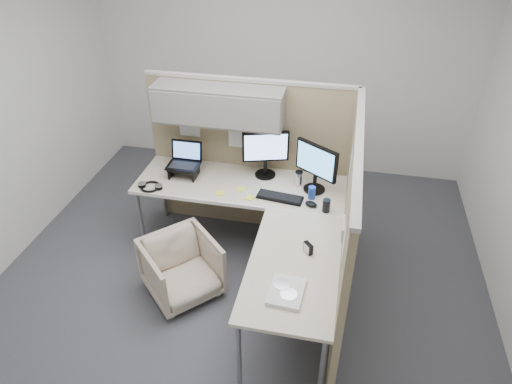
% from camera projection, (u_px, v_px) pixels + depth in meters
% --- Properties ---
extents(ground, '(4.50, 4.50, 0.00)m').
position_uv_depth(ground, '(240.00, 280.00, 4.27)').
color(ground, '#414147').
rests_on(ground, ground).
extents(partition_back, '(2.00, 0.36, 1.63)m').
position_uv_depth(partition_back, '(236.00, 134.00, 4.36)').
color(partition_back, '#988663').
rests_on(partition_back, ground).
extents(partition_right, '(0.07, 2.03, 1.63)m').
position_uv_depth(partition_right, '(347.00, 229.00, 3.60)').
color(partition_right, '#988663').
rests_on(partition_right, ground).
extents(desk, '(2.00, 1.98, 0.73)m').
position_uv_depth(desk, '(256.00, 216.00, 3.97)').
color(desk, beige).
rests_on(desk, ground).
extents(office_chair, '(0.81, 0.81, 0.61)m').
position_uv_depth(office_chair, '(182.00, 266.00, 4.00)').
color(office_chair, '#C4AF9C').
rests_on(office_chair, ground).
extents(monitor_left, '(0.43, 0.20, 0.47)m').
position_uv_depth(monitor_left, '(266.00, 150.00, 4.28)').
color(monitor_left, black).
rests_on(monitor_left, desk).
extents(monitor_right, '(0.39, 0.27, 0.47)m').
position_uv_depth(monitor_right, '(316.00, 164.00, 4.07)').
color(monitor_right, black).
rests_on(monitor_right, desk).
extents(laptop_station, '(0.30, 0.26, 0.32)m').
position_uv_depth(laptop_station, '(184.00, 164.00, 4.38)').
color(laptop_station, black).
rests_on(laptop_station, desk).
extents(keyboard, '(0.43, 0.19, 0.02)m').
position_uv_depth(keyboard, '(280.00, 197.00, 4.10)').
color(keyboard, black).
rests_on(keyboard, desk).
extents(mouse, '(0.13, 0.11, 0.04)m').
position_uv_depth(mouse, '(311.00, 204.00, 4.00)').
color(mouse, black).
rests_on(mouse, desk).
extents(travel_mug, '(0.07, 0.07, 0.15)m').
position_uv_depth(travel_mug, '(299.00, 178.00, 4.25)').
color(travel_mug, silver).
rests_on(travel_mug, desk).
extents(soda_can_green, '(0.07, 0.07, 0.12)m').
position_uv_depth(soda_can_green, '(326.00, 206.00, 3.91)').
color(soda_can_green, black).
rests_on(soda_can_green, desk).
extents(soda_can_silver, '(0.07, 0.07, 0.12)m').
position_uv_depth(soda_can_silver, '(312.00, 193.00, 4.08)').
color(soda_can_silver, '#1E3FA5').
rests_on(soda_can_silver, desk).
extents(sticky_note_b, '(0.10, 0.10, 0.01)m').
position_uv_depth(sticky_note_b, '(250.00, 198.00, 4.11)').
color(sticky_note_b, '#EFF13F').
rests_on(sticky_note_b, desk).
extents(sticky_note_a, '(0.10, 0.10, 0.01)m').
position_uv_depth(sticky_note_a, '(220.00, 193.00, 4.17)').
color(sticky_note_a, '#EFF13F').
rests_on(sticky_note_a, desk).
extents(sticky_note_d, '(0.10, 0.10, 0.01)m').
position_uv_depth(sticky_note_d, '(241.00, 189.00, 4.23)').
color(sticky_note_d, '#EFF13F').
rests_on(sticky_note_d, desk).
extents(headphones, '(0.24, 0.19, 0.03)m').
position_uv_depth(headphones, '(150.00, 186.00, 4.24)').
color(headphones, black).
rests_on(headphones, desk).
extents(paper_stack, '(0.25, 0.31, 0.03)m').
position_uv_depth(paper_stack, '(286.00, 292.00, 3.15)').
color(paper_stack, white).
rests_on(paper_stack, desk).
extents(desk_clock, '(0.08, 0.09, 0.09)m').
position_uv_depth(desk_clock, '(308.00, 248.00, 3.48)').
color(desk_clock, black).
rests_on(desk_clock, desk).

